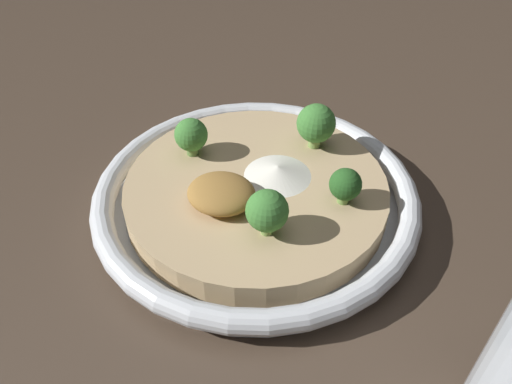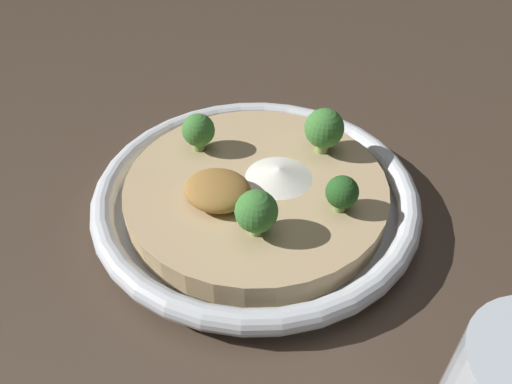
{
  "view_description": "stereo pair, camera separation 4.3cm",
  "coord_description": "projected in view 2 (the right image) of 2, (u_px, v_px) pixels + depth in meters",
  "views": [
    {
      "loc": [
        0.11,
        -0.31,
        0.31
      ],
      "look_at": [
        0.0,
        0.0,
        0.02
      ],
      "focal_mm": 35.0,
      "sensor_mm": 36.0,
      "label": 1
    },
    {
      "loc": [
        0.15,
        -0.29,
        0.31
      ],
      "look_at": [
        0.0,
        0.0,
        0.02
      ],
      "focal_mm": 35.0,
      "sensor_mm": 36.0,
      "label": 2
    }
  ],
  "objects": [
    {
      "name": "broccoli_back_right",
      "position": [
        324.0,
        129.0,
        0.44
      ],
      "size": [
        0.04,
        0.04,
        0.04
      ],
      "color": "#84A856",
      "rests_on": "risotto_bowl"
    },
    {
      "name": "risotto_bowl",
      "position": [
        256.0,
        195.0,
        0.44
      ],
      "size": [
        0.28,
        0.28,
        0.03
      ],
      "color": "silver",
      "rests_on": "ground_plane"
    },
    {
      "name": "broccoli_front",
      "position": [
        256.0,
        212.0,
        0.37
      ],
      "size": [
        0.03,
        0.03,
        0.04
      ],
      "color": "#84A856",
      "rests_on": "risotto_bowl"
    },
    {
      "name": "crispy_onion_garnish",
      "position": [
        218.0,
        190.0,
        0.4
      ],
      "size": [
        0.06,
        0.05,
        0.02
      ],
      "color": "#A37538",
      "rests_on": "risotto_bowl"
    },
    {
      "name": "broccoli_right",
      "position": [
        341.0,
        194.0,
        0.39
      ],
      "size": [
        0.03,
        0.03,
        0.03
      ],
      "color": "#759E4C",
      "rests_on": "risotto_bowl"
    },
    {
      "name": "ground_plane",
      "position": [
        256.0,
        209.0,
        0.45
      ],
      "size": [
        6.0,
        6.0,
        0.0
      ],
      "primitive_type": "plane",
      "color": "#47382B"
    },
    {
      "name": "broccoli_left",
      "position": [
        198.0,
        131.0,
        0.45
      ],
      "size": [
        0.03,
        0.03,
        0.04
      ],
      "color": "#668E47",
      "rests_on": "risotto_bowl"
    },
    {
      "name": "cheese_sprinkle",
      "position": [
        279.0,
        173.0,
        0.43
      ],
      "size": [
        0.06,
        0.06,
        0.01
      ],
      "color": "white",
      "rests_on": "risotto_bowl"
    }
  ]
}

